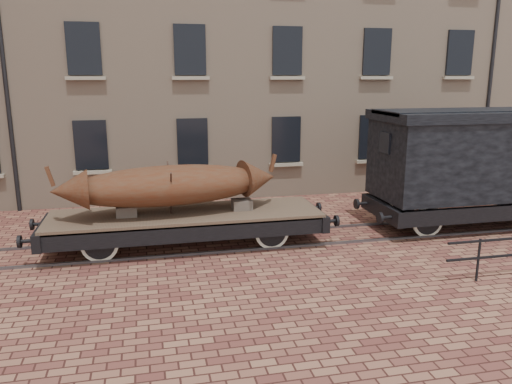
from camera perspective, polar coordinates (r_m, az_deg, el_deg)
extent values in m
plane|color=brown|center=(14.38, 4.94, -5.26)|extent=(90.00, 90.00, 0.00)
cube|color=#CEB193|center=(24.21, 4.95, 18.98)|extent=(40.00, 10.00, 14.00)
cube|color=black|center=(18.20, -18.35, 5.13)|extent=(1.10, 0.12, 1.70)
cube|color=#A09981|center=(18.28, -18.15, 2.16)|extent=(1.30, 0.18, 0.12)
cube|color=black|center=(18.18, -7.27, 5.69)|extent=(1.10, 0.12, 1.70)
cube|color=#A09981|center=(18.27, -7.16, 2.71)|extent=(1.30, 0.18, 0.12)
cube|color=black|center=(18.83, 3.45, 6.03)|extent=(1.10, 0.12, 1.70)
cube|color=#A09981|center=(18.91, 3.46, 3.15)|extent=(1.30, 0.18, 0.12)
cube|color=black|center=(20.07, 13.15, 6.15)|extent=(1.10, 0.12, 1.70)
cube|color=#A09981|center=(20.15, 13.09, 3.45)|extent=(1.30, 0.18, 0.12)
cube|color=black|center=(21.82, 21.52, 6.12)|extent=(1.10, 0.12, 1.70)
cube|color=#A09981|center=(21.89, 21.40, 3.63)|extent=(1.30, 0.18, 0.12)
cube|color=black|center=(18.07, -19.10, 15.22)|extent=(1.10, 0.12, 1.70)
cube|color=#A09981|center=(17.99, -18.89, 12.21)|extent=(1.30, 0.18, 0.12)
cube|color=black|center=(18.05, -7.57, 15.81)|extent=(1.10, 0.12, 1.70)
cube|color=#A09981|center=(17.97, -7.46, 12.79)|extent=(1.30, 0.18, 0.12)
cube|color=black|center=(18.70, 3.59, 15.80)|extent=(1.10, 0.12, 1.70)
cube|color=#A09981|center=(18.62, 3.60, 12.89)|extent=(1.30, 0.18, 0.12)
cube|color=black|center=(19.96, 13.65, 15.30)|extent=(1.10, 0.12, 1.70)
cube|color=#A09981|center=(19.88, 13.58, 12.57)|extent=(1.30, 0.18, 0.12)
cube|color=black|center=(21.71, 22.25, 14.52)|extent=(1.10, 0.12, 1.70)
cube|color=#A09981|center=(21.64, 22.12, 12.01)|extent=(1.30, 0.18, 0.12)
cylinder|color=black|center=(22.69, 25.92, 18.16)|extent=(0.14, 0.14, 14.00)
cube|color=#59595E|center=(13.72, 5.85, -6.07)|extent=(30.00, 0.08, 0.06)
cube|color=#59595E|center=(15.03, 4.12, -4.31)|extent=(30.00, 0.08, 0.06)
cylinder|color=black|center=(12.34, 24.06, -7.12)|extent=(0.06, 0.06, 1.00)
cube|color=brown|center=(13.53, -8.01, -2.55)|extent=(7.19, 2.11, 0.11)
cube|color=black|center=(12.66, -7.60, -4.73)|extent=(7.19, 0.15, 0.43)
cube|color=black|center=(14.53, -8.30, -2.40)|extent=(7.19, 0.15, 0.43)
cube|color=black|center=(13.81, -23.04, -4.17)|extent=(0.21, 2.20, 0.43)
cylinder|color=black|center=(13.19, -24.72, -5.13)|extent=(0.34, 0.10, 0.10)
cylinder|color=black|center=(13.22, -25.41, -5.15)|extent=(0.08, 0.31, 0.31)
cylinder|color=black|center=(14.54, -23.59, -3.39)|extent=(0.34, 0.10, 0.10)
cylinder|color=black|center=(14.57, -24.22, -3.41)|extent=(0.08, 0.31, 0.31)
cube|color=black|center=(14.31, 6.52, -2.59)|extent=(0.21, 2.20, 0.43)
cylinder|color=black|center=(13.75, 8.55, -3.31)|extent=(0.34, 0.10, 0.10)
cylinder|color=black|center=(13.81, 9.18, -3.26)|extent=(0.08, 0.31, 0.31)
cylinder|color=black|center=(15.05, 6.60, -1.80)|extent=(0.34, 0.10, 0.10)
cylinder|color=black|center=(15.10, 7.18, -1.77)|extent=(0.08, 0.31, 0.31)
cylinder|color=black|center=(13.67, -17.22, -4.79)|extent=(0.10, 1.82, 0.10)
cylinder|color=white|center=(12.99, -17.45, -5.75)|extent=(0.92, 0.07, 0.92)
cylinder|color=black|center=(12.99, -17.45, -5.75)|extent=(0.75, 0.10, 0.75)
cube|color=black|center=(12.81, -17.56, -4.94)|extent=(0.86, 0.08, 0.10)
cylinder|color=white|center=(14.36, -17.01, -3.92)|extent=(0.92, 0.07, 0.92)
cylinder|color=black|center=(14.36, -17.01, -3.92)|extent=(0.75, 0.10, 0.75)
cube|color=black|center=(14.41, -17.04, -2.91)|extent=(0.86, 0.08, 0.10)
cylinder|color=black|center=(13.98, 1.10, -3.78)|extent=(0.10, 1.82, 0.10)
cylinder|color=white|center=(13.32, 1.83, -4.66)|extent=(0.92, 0.07, 0.92)
cylinder|color=black|center=(13.32, 1.83, -4.66)|extent=(0.75, 0.10, 0.75)
cube|color=black|center=(13.14, 1.96, -3.85)|extent=(0.86, 0.08, 0.10)
cylinder|color=white|center=(14.66, 0.43, -2.98)|extent=(0.92, 0.07, 0.92)
cylinder|color=black|center=(14.66, 0.43, -2.98)|extent=(0.75, 0.10, 0.75)
cube|color=black|center=(14.70, 0.33, -1.99)|extent=(0.86, 0.08, 0.10)
cube|color=black|center=(13.63, -7.96, -4.06)|extent=(3.83, 0.06, 0.06)
cube|color=#655C53|center=(13.45, -14.56, -2.10)|extent=(0.53, 0.48, 0.27)
cube|color=#655C53|center=(13.67, -1.62, -1.42)|extent=(0.53, 0.48, 0.27)
ellipsoid|color=#4E200F|center=(13.31, -9.81, 0.75)|extent=(5.40, 2.21, 1.05)
cone|color=#4E200F|center=(13.15, -20.58, 0.14)|extent=(1.01, 1.09, 1.00)
cube|color=#4E200F|center=(13.09, -22.49, 1.67)|extent=(0.22, 0.13, 0.51)
cone|color=#4E200F|center=(13.90, 0.35, 1.67)|extent=(1.01, 1.09, 1.00)
cube|color=#4E200F|center=(13.97, 1.93, 3.34)|extent=(0.22, 0.13, 0.51)
cylinder|color=#3B2A22|center=(12.92, -9.69, -0.21)|extent=(0.05, 0.90, 1.28)
cylinder|color=#3B2A22|center=(13.75, -9.89, 0.59)|extent=(0.05, 0.90, 1.28)
cube|color=black|center=(15.81, 25.63, -2.22)|extent=(5.94, 0.16, 0.45)
cube|color=black|center=(17.51, 21.30, -0.42)|extent=(5.94, 0.16, 0.45)
cube|color=black|center=(15.12, 14.18, -1.97)|extent=(0.22, 2.38, 0.45)
cylinder|color=black|center=(14.24, 13.99, -2.89)|extent=(0.08, 0.32, 0.32)
cylinder|color=black|center=(15.62, 11.42, -1.34)|extent=(0.08, 0.32, 0.32)
cylinder|color=black|center=(15.68, 17.69, -2.47)|extent=(0.10, 1.88, 0.10)
cylinder|color=white|center=(15.09, 19.05, -3.18)|extent=(0.95, 0.07, 0.95)
cylinder|color=black|center=(15.09, 19.05, -3.18)|extent=(0.78, 0.10, 0.78)
cylinder|color=white|center=(16.29, 16.43, -1.82)|extent=(0.95, 0.07, 0.95)
cylinder|color=black|center=(16.29, 16.43, -1.82)|extent=(0.78, 0.10, 0.78)
cylinder|color=white|center=(18.38, 26.76, -1.03)|extent=(0.95, 0.07, 0.95)
cylinder|color=black|center=(18.38, 26.76, -1.03)|extent=(0.78, 0.10, 0.78)
cube|color=black|center=(16.37, 23.81, 3.59)|extent=(5.94, 2.38, 2.28)
cube|color=black|center=(16.23, 24.23, 8.03)|extent=(6.12, 2.52, 0.28)
cube|color=black|center=(16.23, 24.27, 8.42)|extent=(6.12, 1.68, 0.12)
cube|color=black|center=(14.73, 14.54, 5.48)|extent=(0.08, 0.59, 0.59)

